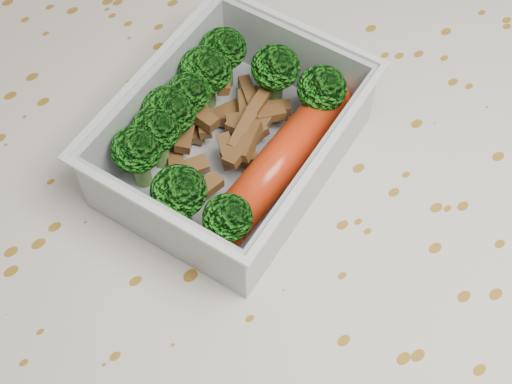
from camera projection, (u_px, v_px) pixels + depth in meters
dining_table at (259, 281)px, 0.54m from camera, size 1.40×0.90×0.75m
tablecloth at (259, 251)px, 0.50m from camera, size 1.46×0.96×0.19m
lunch_container at (233, 145)px, 0.47m from camera, size 0.21×0.18×0.06m
broccoli_florets at (209, 115)px, 0.46m from camera, size 0.16×0.14×0.05m
meat_pile at (228, 128)px, 0.48m from camera, size 0.11×0.08×0.03m
sausage at (281, 160)px, 0.46m from camera, size 0.14×0.06×0.03m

